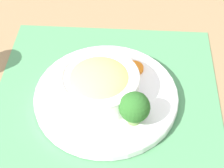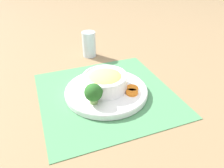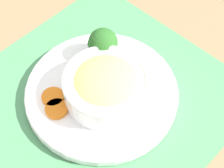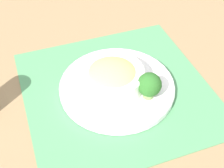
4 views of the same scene
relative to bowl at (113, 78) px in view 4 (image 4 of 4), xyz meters
The scene contains 7 objects.
ground_plane 0.05m from the bowl, 106.00° to the left, with size 4.00×4.00×0.00m, color #8C704C.
placemat 0.05m from the bowl, 106.00° to the left, with size 0.49×0.50×0.00m.
plate 0.04m from the bowl, 106.00° to the left, with size 0.30×0.30×0.02m.
bowl is the anchor object (origin of this frame).
broccoli_floret 0.09m from the bowl, 52.39° to the left, with size 0.06×0.06×0.07m.
carrot_slice_near 0.11m from the bowl, 141.98° to the left, with size 0.04×0.04×0.01m.
carrot_slice_middle 0.11m from the bowl, 157.61° to the left, with size 0.04×0.04×0.01m.
Camera 4 is at (0.54, -0.18, 0.59)m, focal length 50.00 mm.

